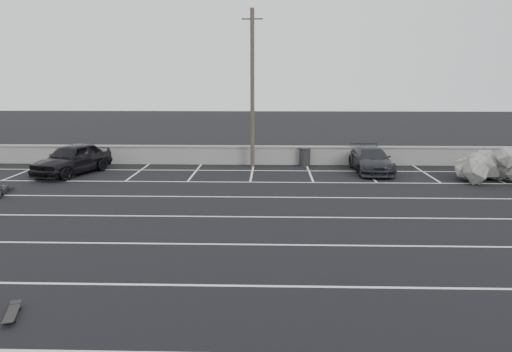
{
  "coord_description": "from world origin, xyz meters",
  "views": [
    {
      "loc": [
        1.96,
        -14.13,
        4.88
      ],
      "look_at": [
        1.38,
        5.47,
        1.0
      ],
      "focal_mm": 35.0,
      "sensor_mm": 36.0,
      "label": 1
    }
  ],
  "objects_px": {
    "car_left": "(72,159)",
    "person": "(1,188)",
    "riprap_pile": "(486,169)",
    "skateboard": "(12,313)",
    "trash_bin": "(305,157)",
    "utility_pole": "(252,89)",
    "car_right": "(371,160)"
  },
  "relations": [
    {
      "from": "riprap_pile",
      "to": "person",
      "type": "height_order",
      "value": "riprap_pile"
    },
    {
      "from": "car_left",
      "to": "car_right",
      "type": "relative_size",
      "value": 1.04
    },
    {
      "from": "car_left",
      "to": "person",
      "type": "xyz_separation_m",
      "value": [
        -1.42,
        -4.31,
        -0.55
      ]
    },
    {
      "from": "car_left",
      "to": "person",
      "type": "height_order",
      "value": "car_left"
    },
    {
      "from": "person",
      "to": "car_right",
      "type": "bearing_deg",
      "value": -0.66
    },
    {
      "from": "utility_pole",
      "to": "person",
      "type": "distance_m",
      "value": 13.18
    },
    {
      "from": "person",
      "to": "trash_bin",
      "type": "bearing_deg",
      "value": 9.69
    },
    {
      "from": "skateboard",
      "to": "trash_bin",
      "type": "bearing_deg",
      "value": 50.68
    },
    {
      "from": "car_left",
      "to": "utility_pole",
      "type": "height_order",
      "value": "utility_pole"
    },
    {
      "from": "person",
      "to": "skateboard",
      "type": "xyz_separation_m",
      "value": [
        6.21,
        -11.14,
        -0.16
      ]
    },
    {
      "from": "car_left",
      "to": "utility_pole",
      "type": "xyz_separation_m",
      "value": [
        9.14,
        2.46,
        3.5
      ]
    },
    {
      "from": "car_left",
      "to": "riprap_pile",
      "type": "bearing_deg",
      "value": 16.24
    },
    {
      "from": "trash_bin",
      "to": "person",
      "type": "distance_m",
      "value": 15.27
    },
    {
      "from": "riprap_pile",
      "to": "skateboard",
      "type": "xyz_separation_m",
      "value": [
        -15.73,
        -14.49,
        -0.47
      ]
    },
    {
      "from": "car_left",
      "to": "trash_bin",
      "type": "bearing_deg",
      "value": 32.23
    },
    {
      "from": "car_left",
      "to": "person",
      "type": "bearing_deg",
      "value": -89.3
    },
    {
      "from": "car_right",
      "to": "skateboard",
      "type": "distance_m",
      "value": 19.62
    },
    {
      "from": "riprap_pile",
      "to": "skateboard",
      "type": "bearing_deg",
      "value": -137.35
    },
    {
      "from": "car_right",
      "to": "trash_bin",
      "type": "height_order",
      "value": "car_right"
    },
    {
      "from": "car_left",
      "to": "skateboard",
      "type": "xyz_separation_m",
      "value": [
        4.8,
        -15.45,
        -0.71
      ]
    },
    {
      "from": "car_left",
      "to": "skateboard",
      "type": "distance_m",
      "value": 16.19
    },
    {
      "from": "trash_bin",
      "to": "riprap_pile",
      "type": "relative_size",
      "value": 0.3
    },
    {
      "from": "riprap_pile",
      "to": "utility_pole",
      "type": "bearing_deg",
      "value": 163.31
    },
    {
      "from": "person",
      "to": "skateboard",
      "type": "relative_size",
      "value": 2.9
    },
    {
      "from": "riprap_pile",
      "to": "skateboard",
      "type": "distance_m",
      "value": 21.39
    },
    {
      "from": "trash_bin",
      "to": "skateboard",
      "type": "distance_m",
      "value": 19.7
    },
    {
      "from": "utility_pole",
      "to": "riprap_pile",
      "type": "xyz_separation_m",
      "value": [
        11.39,
        -3.41,
        -3.74
      ]
    },
    {
      "from": "utility_pole",
      "to": "riprap_pile",
      "type": "height_order",
      "value": "utility_pole"
    },
    {
      "from": "riprap_pile",
      "to": "person",
      "type": "bearing_deg",
      "value": -171.32
    },
    {
      "from": "person",
      "to": "skateboard",
      "type": "distance_m",
      "value": 12.75
    },
    {
      "from": "car_right",
      "to": "person",
      "type": "height_order",
      "value": "car_right"
    },
    {
      "from": "car_left",
      "to": "trash_bin",
      "type": "xyz_separation_m",
      "value": [
        12.07,
        2.86,
        -0.28
      ]
    }
  ]
}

